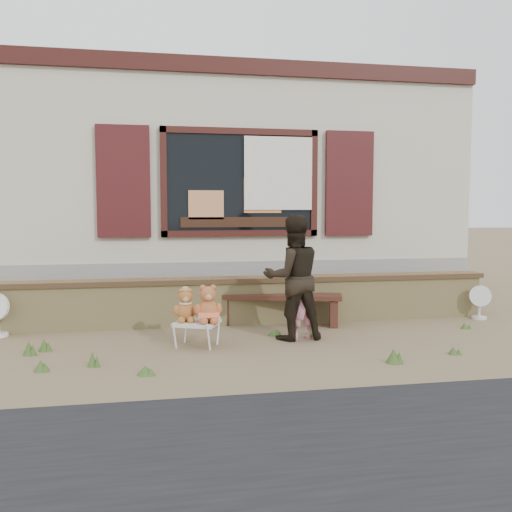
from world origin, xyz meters
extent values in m
plane|color=brown|center=(0.00, 0.00, 0.00)|extent=(80.00, 80.00, 0.00)
cube|color=#A59E85|center=(0.00, 4.50, 2.40)|extent=(8.00, 5.00, 3.20)
cube|color=gray|center=(0.00, 4.50, 0.40)|extent=(8.04, 5.04, 0.80)
cube|color=black|center=(0.00, 1.97, 2.05)|extent=(2.30, 0.04, 1.50)
cube|color=#34120F|center=(0.00, 1.95, 2.85)|extent=(2.50, 0.08, 0.10)
cube|color=#34120F|center=(0.00, 1.95, 1.25)|extent=(2.50, 0.08, 0.10)
cube|color=#34120F|center=(-1.20, 1.95, 2.05)|extent=(0.10, 0.08, 1.70)
cube|color=#34120F|center=(1.20, 1.95, 2.05)|extent=(0.10, 0.08, 1.70)
cube|color=#370F14|center=(-1.80, 1.94, 2.05)|extent=(0.80, 0.07, 1.70)
cube|color=#370F14|center=(1.80, 1.94, 2.05)|extent=(0.80, 0.07, 1.70)
cube|color=silver|center=(0.60, 1.90, 2.20)|extent=(1.10, 0.02, 1.15)
cube|color=#34120F|center=(0.00, 1.98, 3.85)|extent=(8.00, 0.12, 0.25)
cube|color=black|center=(0.00, 1.94, 1.43)|extent=(1.90, 0.06, 0.16)
cube|color=tan|center=(-0.55, 1.94, 1.70)|extent=(0.55, 0.06, 0.45)
cube|color=#E08447|center=(0.35, 1.94, 1.85)|extent=(0.60, 0.06, 0.55)
cube|color=tan|center=(0.00, 1.00, 0.30)|extent=(7.00, 0.30, 0.60)
cube|color=brown|center=(0.00, 1.00, 0.63)|extent=(7.10, 0.36, 0.07)
cube|color=#381C13|center=(0.38, 0.80, 0.41)|extent=(1.76, 0.84, 0.06)
cube|color=#381C13|center=(-0.35, 1.01, 0.18)|extent=(0.19, 0.34, 0.37)
cube|color=#381C13|center=(1.10, 0.59, 0.18)|extent=(0.19, 0.34, 0.37)
cube|color=beige|center=(-0.86, -0.21, 0.28)|extent=(0.62, 0.59, 0.04)
cylinder|color=silver|center=(-1.13, -0.30, 0.13)|extent=(0.03, 0.03, 0.26)
cylinder|color=silver|center=(-0.75, -0.46, 0.13)|extent=(0.03, 0.03, 0.26)
cylinder|color=silver|center=(-0.98, 0.04, 0.13)|extent=(0.03, 0.03, 0.26)
cylinder|color=silver|center=(-0.60, -0.12, 0.13)|extent=(0.03, 0.03, 0.26)
imported|color=pink|center=(0.45, -0.08, 0.51)|extent=(0.43, 0.35, 1.02)
imported|color=black|center=(0.35, -0.05, 0.78)|extent=(0.80, 0.65, 1.56)
cylinder|color=silver|center=(3.40, 0.68, 0.02)|extent=(0.21, 0.21, 0.04)
cylinder|color=silver|center=(3.40, 0.68, 0.16)|extent=(0.03, 0.03, 0.27)
cylinder|color=silver|center=(3.40, 0.68, 0.35)|extent=(0.33, 0.21, 0.31)
cone|color=#385421|center=(1.14, -1.29, 0.08)|extent=(0.17, 0.17, 0.16)
cone|color=#385421|center=(1.95, -1.09, 0.04)|extent=(0.12, 0.12, 0.09)
cone|color=#385421|center=(0.65, 0.08, 0.08)|extent=(0.18, 0.18, 0.15)
cone|color=#385421|center=(2.81, 0.10, 0.04)|extent=(0.11, 0.11, 0.08)
cone|color=#385421|center=(-2.48, -0.93, 0.06)|extent=(0.14, 0.14, 0.12)
cone|color=#385421|center=(-2.74, -0.26, 0.08)|extent=(0.13, 0.13, 0.16)
cone|color=#385421|center=(-1.45, -1.24, 0.05)|extent=(0.17, 0.17, 0.09)
cone|color=#385421|center=(0.16, 0.18, 0.04)|extent=(0.16, 0.16, 0.08)
cone|color=#385421|center=(-1.99, -0.84, 0.08)|extent=(0.10, 0.10, 0.15)
cone|color=#385421|center=(-2.61, -0.11, 0.07)|extent=(0.14, 0.14, 0.14)
camera|label=1|loc=(-1.31, -6.56, 1.61)|focal=38.00mm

